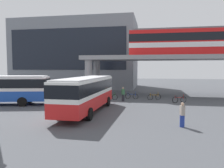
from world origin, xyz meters
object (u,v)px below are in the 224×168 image
at_px(bicycle_blue, 132,96).
at_px(pedestrian_by_bike_rack, 182,115).
at_px(station_building, 77,55).
at_px(bicycle_green, 111,97).
at_px(bicycle_red, 179,100).
at_px(train, 199,41).
at_px(bus_main, 87,91).
at_px(bicycle_orange, 154,97).
at_px(pedestrian_at_kerb, 123,95).

height_order(bicycle_blue, pedestrian_by_bike_rack, pedestrian_by_bike_rack).
xyz_separation_m(station_building, pedestrian_by_bike_rack, (18.12, -30.55, -6.20)).
bearing_deg(pedestrian_by_bike_rack, bicycle_green, 121.24).
height_order(station_building, bicycle_red, station_building).
height_order(train, bus_main, train).
bearing_deg(bicycle_blue, bicycle_orange, -5.82).
distance_m(bicycle_blue, bicycle_green, 2.92).
distance_m(bicycle_blue, bicycle_red, 6.22).
height_order(bicycle_red, pedestrian_by_bike_rack, pedestrian_by_bike_rack).
bearing_deg(bicycle_green, bicycle_blue, 28.33).
bearing_deg(pedestrian_by_bike_rack, train, 75.72).
bearing_deg(bicycle_blue, pedestrian_at_kerb, -111.38).
distance_m(station_building, pedestrian_at_kerb, 23.96).
xyz_separation_m(station_building, bicycle_orange, (16.37, -17.51, -6.65)).
bearing_deg(station_building, pedestrian_at_kerb, -57.11).
relative_size(bus_main, bicycle_red, 6.49).
height_order(bicycle_orange, bicycle_green, same).
xyz_separation_m(bicycle_green, bicycle_red, (8.40, -0.78, 0.00)).
bearing_deg(bicycle_blue, pedestrian_by_bike_rack, -70.67).
bearing_deg(train, pedestrian_by_bike_rack, -104.28).
relative_size(train, bicycle_orange, 11.46).
height_order(train, bicycle_orange, train).
distance_m(train, bicycle_red, 10.38).
distance_m(station_building, bus_main, 28.99).
height_order(bus_main, bicycle_orange, bus_main).
relative_size(bicycle_blue, bicycle_red, 1.04).
relative_size(bicycle_green, bicycle_red, 1.02).
relative_size(bicycle_blue, bicycle_green, 1.02).
bearing_deg(bicycle_green, pedestrian_at_kerb, -26.30).
relative_size(bicycle_red, pedestrian_by_bike_rack, 1.00).
height_order(bicycle_red, pedestrian_at_kerb, pedestrian_at_kerb).
relative_size(bicycle_blue, pedestrian_by_bike_rack, 1.03).
xyz_separation_m(train, bicycle_green, (-11.72, -5.61, -7.48)).
bearing_deg(pedestrian_at_kerb, bicycle_blue, 68.62).
bearing_deg(bicycle_orange, pedestrian_by_bike_rack, -82.37).
bearing_deg(bicycle_red, bicycle_green, 174.73).
xyz_separation_m(pedestrian_at_kerb, pedestrian_by_bike_rack, (5.55, -11.11, -0.01)).
distance_m(bicycle_orange, bicycle_red, 3.45).
height_order(bus_main, bicycle_blue, bus_main).
xyz_separation_m(train, bicycle_red, (-3.31, -6.38, -7.48)).
distance_m(pedestrian_at_kerb, pedestrian_by_bike_rack, 12.42).
relative_size(train, bus_main, 1.78).
bearing_deg(pedestrian_by_bike_rack, bicycle_blue, 109.33).
distance_m(bicycle_orange, pedestrian_at_kerb, 4.29).
height_order(station_building, bicycle_blue, station_building).
distance_m(bicycle_red, pedestrian_by_bike_rack, 11.24).
height_order(train, pedestrian_by_bike_rack, train).
distance_m(bicycle_orange, pedestrian_by_bike_rack, 13.16).
height_order(bus_main, bicycle_green, bus_main).
bearing_deg(station_building, bicycle_red, -45.15).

